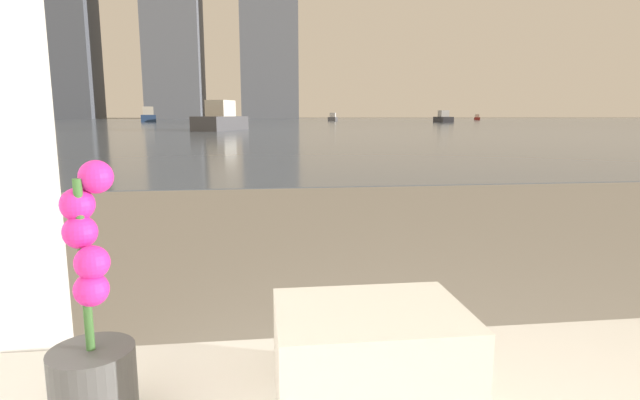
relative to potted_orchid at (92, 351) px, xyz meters
The scene contains 10 objects.
potted_orchid is the anchor object (origin of this frame).
towel_stack 0.40m from the potted_orchid, ahead, with size 0.28×0.21×0.16m.
harbor_water 61.11m from the potted_orchid, 89.52° to the left, with size 180.00×110.00×0.01m.
harbor_boat_0 91.80m from the potted_orchid, 65.25° to the left, with size 1.86×2.83×1.01m.
harbor_boat_1 31.55m from the potted_orchid, 93.62° to the left, with size 3.34×5.23×1.86m.
harbor_boat_2 63.45m from the potted_orchid, 68.69° to the left, with size 1.49×3.95×1.46m.
harbor_boat_3 76.32m from the potted_orchid, 81.14° to the left, with size 1.93×3.42×1.21m.
harbor_boat_4 68.64m from the potted_orchid, 101.54° to the left, with size 2.80×5.50×1.97m.
harbor_boat_5 62.25m from the potted_orchid, 93.58° to the left, with size 3.42×4.65×1.67m.
skyline_tower_2 119.83m from the potted_orchid, 88.41° to the left, with size 12.61×11.59×51.73m.
Camera 1 is at (-0.28, 0.20, 1.01)m, focal length 28.00 mm.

